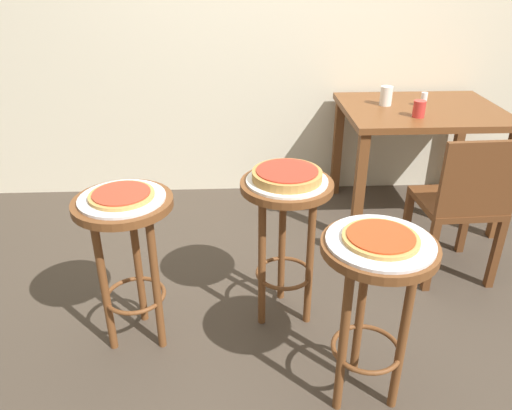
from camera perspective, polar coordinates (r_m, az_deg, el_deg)
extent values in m
plane|color=#42382D|center=(2.56, 6.41, -13.47)|extent=(6.00, 6.00, 0.00)
cylinder|color=brown|center=(1.83, 13.94, -4.73)|extent=(0.42, 0.42, 0.03)
cylinder|color=brown|center=(2.14, 11.91, -11.29)|extent=(0.04, 0.04, 0.70)
cylinder|color=brown|center=(1.97, 9.96, -15.02)|extent=(0.04, 0.04, 0.70)
cylinder|color=brown|center=(2.02, 16.41, -14.45)|extent=(0.04, 0.04, 0.70)
torus|color=brown|center=(2.11, 12.47, -15.72)|extent=(0.28, 0.28, 0.02)
cylinder|color=silver|center=(1.81, 14.02, -4.10)|extent=(0.39, 0.39, 0.01)
cylinder|color=tan|center=(1.81, 14.07, -3.73)|extent=(0.27, 0.27, 0.01)
cylinder|color=red|center=(1.80, 14.11, -3.45)|extent=(0.24, 0.24, 0.01)
cylinder|color=brown|center=(2.14, -15.00, 0.19)|extent=(0.42, 0.42, 0.03)
cylinder|color=brown|center=(2.44, -13.40, -6.15)|extent=(0.04, 0.04, 0.70)
cylinder|color=brown|center=(2.30, -16.97, -8.80)|extent=(0.04, 0.04, 0.70)
cylinder|color=brown|center=(2.26, -11.36, -8.86)|extent=(0.04, 0.04, 0.70)
torus|color=brown|center=(2.39, -13.64, -9.97)|extent=(0.28, 0.28, 0.02)
cylinder|color=silver|center=(2.13, -15.08, 0.75)|extent=(0.36, 0.36, 0.01)
cylinder|color=tan|center=(2.13, -15.12, 1.07)|extent=(0.27, 0.27, 0.01)
cylinder|color=#B23823|center=(2.12, -15.15, 1.33)|extent=(0.24, 0.24, 0.01)
cylinder|color=brown|center=(2.23, 3.54, 2.24)|extent=(0.42, 0.42, 0.03)
cylinder|color=brown|center=(2.52, 3.00, -4.10)|extent=(0.04, 0.04, 0.70)
cylinder|color=brown|center=(2.35, 0.69, -6.65)|extent=(0.04, 0.04, 0.70)
cylinder|color=brown|center=(2.37, 6.17, -6.47)|extent=(0.04, 0.04, 0.70)
torus|color=brown|center=(2.47, 3.22, -7.76)|extent=(0.28, 0.28, 0.02)
cylinder|color=white|center=(2.22, 3.55, 2.79)|extent=(0.37, 0.37, 0.01)
cylinder|color=#B78442|center=(2.21, 3.57, 3.40)|extent=(0.31, 0.31, 0.04)
cylinder|color=red|center=(2.20, 3.59, 3.95)|extent=(0.27, 0.27, 0.01)
cube|color=brown|center=(3.42, 18.45, 10.21)|extent=(1.00, 0.80, 0.04)
cube|color=brown|center=(3.10, 11.73, 1.82)|extent=(0.06, 0.06, 0.72)
cube|color=brown|center=(3.43, 26.50, 1.97)|extent=(0.06, 0.06, 0.72)
cube|color=brown|center=(3.73, 9.28, 6.45)|extent=(0.06, 0.06, 0.72)
cube|color=brown|center=(4.01, 22.09, 6.27)|extent=(0.06, 0.06, 0.72)
cylinder|color=red|center=(3.19, 18.15, 10.40)|extent=(0.07, 0.07, 0.10)
cylinder|color=silver|center=(3.38, 14.66, 11.98)|extent=(0.08, 0.08, 0.12)
cylinder|color=white|center=(3.43, 18.65, 11.37)|extent=(0.04, 0.04, 0.09)
cube|color=#5B3319|center=(2.92, 21.89, 0.26)|extent=(0.42, 0.42, 0.04)
cube|color=#5B3319|center=(2.69, 24.26, 2.65)|extent=(0.40, 0.05, 0.40)
cube|color=#5B3319|center=(3.24, 22.76, -1.73)|extent=(0.04, 0.04, 0.42)
cube|color=#5B3319|center=(3.09, 16.81, -2.08)|extent=(0.04, 0.04, 0.42)
cube|color=#5B3319|center=(2.97, 25.71, -5.06)|extent=(0.04, 0.04, 0.42)
cube|color=#5B3319|center=(2.81, 19.31, -5.64)|extent=(0.04, 0.04, 0.42)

